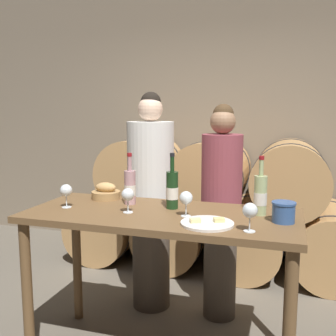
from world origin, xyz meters
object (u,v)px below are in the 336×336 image
at_px(wine_glass_far_left, 66,191).
at_px(wine_glass_left, 128,195).
at_px(wine_glass_center, 186,198).
at_px(wine_bottle_rose, 130,187).
at_px(bread_basket, 106,193).
at_px(wine_glass_right, 250,211).
at_px(blue_crock, 284,211).
at_px(person_left, 151,201).
at_px(person_right, 221,210).
at_px(wine_bottle_white, 260,195).
at_px(wine_bottle_red, 172,190).
at_px(tasting_table, 161,235).
at_px(cheese_plate, 207,223).

relative_size(wine_glass_far_left, wine_glass_left, 1.00).
bearing_deg(wine_glass_far_left, wine_glass_left, -0.14).
bearing_deg(wine_glass_center, wine_bottle_rose, 155.99).
distance_m(bread_basket, wine_glass_right, 1.13).
distance_m(blue_crock, wine_glass_right, 0.28).
bearing_deg(wine_glass_left, wine_bottle_rose, 109.34).
bearing_deg(person_left, person_right, 0.01).
relative_size(person_right, wine_glass_right, 10.82).
xyz_separation_m(person_left, wine_glass_center, (0.46, -0.68, 0.20)).
distance_m(wine_bottle_rose, wine_glass_left, 0.22).
bearing_deg(wine_bottle_white, wine_glass_left, -166.41).
bearing_deg(person_left, wine_bottle_red, -57.89).
xyz_separation_m(wine_bottle_red, blue_crock, (0.67, -0.11, -0.06)).
bearing_deg(wine_bottle_rose, wine_bottle_red, -6.15).
relative_size(person_left, wine_glass_left, 11.44).
distance_m(tasting_table, wine_bottle_red, 0.28).
distance_m(person_left, wine_glass_left, 0.74).
distance_m(wine_bottle_white, wine_glass_far_left, 1.19).
bearing_deg(wine_glass_center, blue_crock, 5.00).
bearing_deg(wine_bottle_red, blue_crock, -9.42).
xyz_separation_m(wine_bottle_rose, wine_glass_left, (0.07, -0.21, -0.01)).
distance_m(tasting_table, blue_crock, 0.73).
bearing_deg(wine_bottle_red, person_right, 67.11).
bearing_deg(wine_bottle_red, wine_glass_right, -33.80).
xyz_separation_m(person_right, wine_bottle_white, (0.31, -0.52, 0.25)).
distance_m(person_left, bread_basket, 0.46).
relative_size(wine_bottle_white, wine_glass_left, 2.34).
relative_size(tasting_table, blue_crock, 12.46).
bearing_deg(wine_bottle_rose, wine_glass_right, -24.83).
xyz_separation_m(wine_bottle_white, wine_glass_far_left, (-1.18, -0.18, -0.01)).
relative_size(person_right, wine_bottle_red, 4.62).
bearing_deg(bread_basket, person_right, 28.37).
distance_m(wine_glass_far_left, wine_glass_left, 0.42).
xyz_separation_m(wine_bottle_rose, wine_glass_center, (0.43, -0.19, -0.01)).
distance_m(person_left, wine_glass_right, 1.22).
bearing_deg(wine_bottle_white, wine_glass_center, -157.90).
bearing_deg(wine_glass_center, person_right, 82.36).
xyz_separation_m(wine_bottle_rose, bread_basket, (-0.22, 0.09, -0.07)).
relative_size(bread_basket, wine_glass_far_left, 1.33).
height_order(tasting_table, wine_bottle_white, wine_bottle_white).
distance_m(person_right, wine_glass_center, 0.73).
bearing_deg(wine_glass_center, person_left, 123.93).
bearing_deg(wine_bottle_white, bread_basket, 173.48).
relative_size(wine_bottle_red, wine_glass_far_left, 2.34).
height_order(wine_bottle_red, wine_glass_left, wine_bottle_red).
distance_m(wine_bottle_red, blue_crock, 0.68).
height_order(wine_bottle_red, cheese_plate, wine_bottle_red).
relative_size(person_left, cheese_plate, 5.92).
bearing_deg(wine_glass_left, wine_bottle_red, 38.42).
relative_size(wine_bottle_white, wine_glass_far_left, 2.34).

